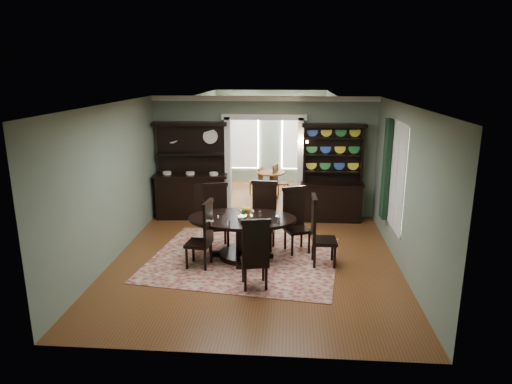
# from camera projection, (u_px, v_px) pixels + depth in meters

# --- Properties ---
(room) EXTENTS (5.51, 6.01, 3.01)m
(room) POSITION_uv_depth(u_px,v_px,m) (254.00, 182.00, 8.48)
(room) COLOR brown
(room) RESTS_ON ground
(parlor) EXTENTS (3.51, 3.50, 3.01)m
(parlor) POSITION_uv_depth(u_px,v_px,m) (269.00, 141.00, 13.79)
(parlor) COLOR brown
(parlor) RESTS_ON ground
(doorway_trim) EXTENTS (2.08, 0.25, 2.57)m
(doorway_trim) POSITION_uv_depth(u_px,v_px,m) (264.00, 153.00, 11.32)
(doorway_trim) COLOR silver
(doorway_trim) RESTS_ON floor
(right_window) EXTENTS (0.15, 1.47, 2.12)m
(right_window) POSITION_uv_depth(u_px,v_px,m) (392.00, 173.00, 9.13)
(right_window) COLOR white
(right_window) RESTS_ON wall_right
(wall_sconce) EXTENTS (0.27, 0.21, 0.21)m
(wall_sconce) POSITION_uv_depth(u_px,v_px,m) (303.00, 143.00, 11.03)
(wall_sconce) COLOR #AF942E
(wall_sconce) RESTS_ON back_wall_right
(rug) EXTENTS (3.93, 3.43, 0.01)m
(rug) POSITION_uv_depth(u_px,v_px,m) (244.00, 259.00, 8.97)
(rug) COLOR maroon
(rug) RESTS_ON floor
(dining_table) EXTENTS (2.12, 1.97, 0.83)m
(dining_table) POSITION_uv_depth(u_px,v_px,m) (242.00, 230.00, 8.92)
(dining_table) COLOR black
(dining_table) RESTS_ON rug
(centerpiece) EXTENTS (1.50, 0.96, 0.25)m
(centerpiece) POSITION_uv_depth(u_px,v_px,m) (246.00, 215.00, 8.75)
(centerpiece) COLOR silver
(centerpiece) RESTS_ON dining_table
(chair_far_left) EXTENTS (0.62, 0.60, 1.36)m
(chair_far_left) POSITION_uv_depth(u_px,v_px,m) (216.00, 214.00, 9.43)
(chair_far_left) COLOR black
(chair_far_left) RESTS_ON rug
(chair_far_mid) EXTENTS (0.57, 0.55, 1.42)m
(chair_far_mid) POSITION_uv_depth(u_px,v_px,m) (264.00, 214.00, 9.36)
(chair_far_mid) COLOR black
(chair_far_mid) RESTS_ON rug
(chair_far_right) EXTENTS (0.64, 0.62, 1.33)m
(chair_far_right) POSITION_uv_depth(u_px,v_px,m) (295.00, 217.00, 9.27)
(chair_far_right) COLOR black
(chair_far_right) RESTS_ON rug
(chair_end_left) EXTENTS (0.51, 0.54, 1.30)m
(chair_end_left) POSITION_uv_depth(u_px,v_px,m) (204.00, 233.00, 8.44)
(chair_end_left) COLOR black
(chair_end_left) RESTS_ON rug
(chair_end_right) EXTENTS (0.49, 0.52, 1.36)m
(chair_end_right) POSITION_uv_depth(u_px,v_px,m) (318.00, 229.00, 8.55)
(chair_end_right) COLOR black
(chair_end_right) RESTS_ON rug
(chair_near) EXTENTS (0.55, 0.53, 1.28)m
(chair_near) POSITION_uv_depth(u_px,v_px,m) (255.00, 252.00, 7.57)
(chair_near) COLOR black
(chair_near) RESTS_ON rug
(sideboard) EXTENTS (1.85, 0.77, 2.38)m
(sideboard) POSITION_uv_depth(u_px,v_px,m) (191.00, 185.00, 11.39)
(sideboard) COLOR black
(sideboard) RESTS_ON floor
(welsh_dresser) EXTENTS (1.52, 0.56, 2.37)m
(welsh_dresser) POSITION_uv_depth(u_px,v_px,m) (332.00, 186.00, 11.14)
(welsh_dresser) COLOR black
(welsh_dresser) RESTS_ON floor
(parlor_table) EXTENTS (0.82, 0.82, 0.76)m
(parlor_table) POSITION_uv_depth(u_px,v_px,m) (271.00, 181.00, 13.21)
(parlor_table) COLOR #573318
(parlor_table) RESTS_ON parlor_floor
(parlor_chair_left) EXTENTS (0.39, 0.39, 0.84)m
(parlor_chair_left) POSITION_uv_depth(u_px,v_px,m) (258.00, 180.00, 13.48)
(parlor_chair_left) COLOR #573318
(parlor_chair_left) RESTS_ON parlor_floor
(parlor_chair_right) EXTENTS (0.47, 0.46, 1.00)m
(parlor_chair_right) POSITION_uv_depth(u_px,v_px,m) (279.00, 181.00, 13.06)
(parlor_chair_right) COLOR #573318
(parlor_chair_right) RESTS_ON parlor_floor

